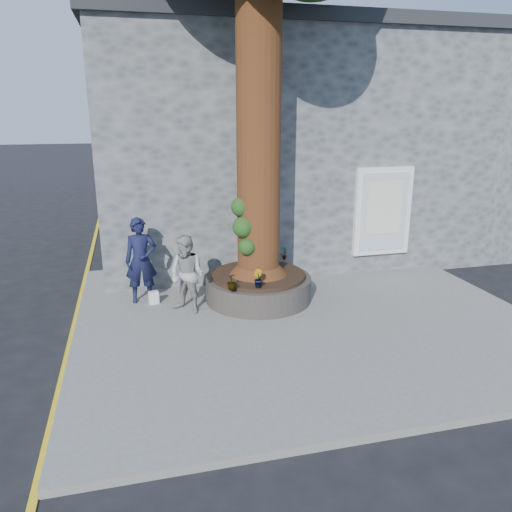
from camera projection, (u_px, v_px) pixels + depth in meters
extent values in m
plane|color=black|center=(243.00, 348.00, 9.00)|extent=(120.00, 120.00, 0.00)
cube|color=slate|center=(303.00, 316.00, 10.27)|extent=(9.00, 8.00, 0.12)
cube|color=yellow|center=(70.00, 343.00, 9.21)|extent=(0.10, 30.00, 0.01)
cube|color=#4A4D4F|center=(270.00, 148.00, 15.44)|extent=(10.00, 8.00, 6.00)
cube|color=black|center=(271.00, 38.00, 14.55)|extent=(10.30, 8.30, 0.30)
cube|color=white|center=(383.00, 211.00, 12.45)|extent=(1.50, 0.12, 2.20)
cube|color=silver|center=(384.00, 212.00, 12.39)|extent=(1.25, 0.04, 1.95)
cube|color=silver|center=(384.00, 208.00, 12.35)|extent=(0.90, 0.02, 1.30)
cube|color=#4A4D4F|center=(491.00, 144.00, 17.31)|extent=(6.00, 8.00, 6.00)
cylinder|color=black|center=(258.00, 288.00, 10.94)|extent=(2.30, 2.30, 0.52)
cylinder|color=black|center=(258.00, 275.00, 10.86)|extent=(2.04, 2.04, 0.08)
cylinder|color=#452111|center=(259.00, 92.00, 9.78)|extent=(0.90, 0.90, 7.50)
cone|color=#452111|center=(258.00, 258.00, 10.75)|extent=(1.24, 1.24, 0.70)
sphere|color=#203F15|center=(243.00, 227.00, 10.26)|extent=(0.44, 0.44, 0.44)
sphere|color=#203F15|center=(247.00, 247.00, 10.29)|extent=(0.36, 0.36, 0.36)
sphere|color=#203F15|center=(241.00, 207.00, 10.25)|extent=(0.40, 0.40, 0.40)
imported|color=#121532|center=(141.00, 260.00, 10.65)|extent=(0.69, 0.46, 1.85)
imported|color=#9D9B97|center=(187.00, 275.00, 10.12)|extent=(0.99, 0.98, 1.61)
cube|color=white|center=(154.00, 298.00, 10.72)|extent=(0.22, 0.17, 0.28)
imported|color=gray|center=(284.00, 253.00, 11.79)|extent=(0.20, 0.21, 0.33)
imported|color=gray|center=(258.00, 279.00, 9.95)|extent=(0.25, 0.26, 0.37)
imported|color=gray|center=(232.00, 281.00, 9.83)|extent=(0.24, 0.24, 0.34)
imported|color=gray|center=(262.00, 255.00, 11.60)|extent=(0.36, 0.38, 0.34)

